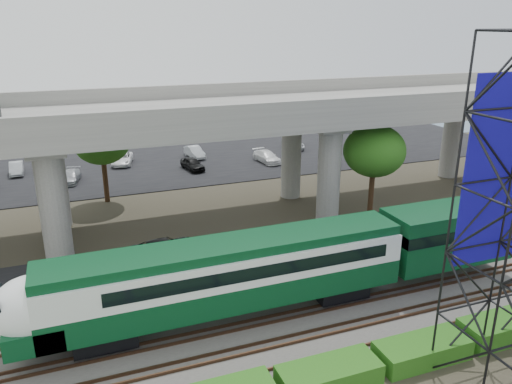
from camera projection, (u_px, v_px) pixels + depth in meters
name	position (u px, v px, depth m)	size (l,w,h in m)	color
ground	(271.00, 336.00, 25.62)	(140.00, 140.00, 0.00)	#474233
ballast_bed	(257.00, 314.00, 27.36)	(90.00, 12.00, 0.20)	slate
service_road	(214.00, 252.00, 34.90)	(90.00, 5.00, 0.08)	black
parking_lot	(155.00, 166.00, 55.70)	(90.00, 18.00, 0.08)	black
harbor_water	(129.00, 129.00, 75.17)	(140.00, 40.00, 0.03)	#476775
rail_tracks	(257.00, 311.00, 27.30)	(90.00, 9.52, 0.16)	#472D1E
commuter_train	(268.00, 267.00, 26.67)	(29.30, 3.06, 4.30)	black
overpass	(172.00, 123.00, 36.67)	(80.00, 12.00, 12.40)	#9E9B93
hedge_strip	(329.00, 374.00, 21.98)	(34.60, 1.80, 1.20)	#235B14
trees	(129.00, 162.00, 36.56)	(40.94, 16.94, 7.69)	#382314
suv	(166.00, 250.00, 33.33)	(2.47, 5.36, 1.49)	black
parked_cars	(163.00, 160.00, 55.45)	(36.83, 9.73, 1.31)	silver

